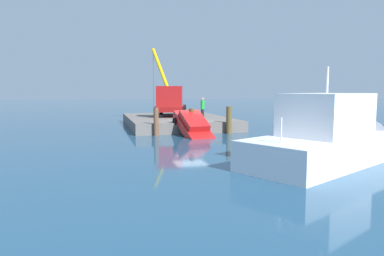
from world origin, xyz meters
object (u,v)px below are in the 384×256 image
(crane_truck, at_px, (170,101))
(salvaged_car, at_px, (194,127))
(dock_worker, at_px, (203,108))
(moored_yacht, at_px, (344,147))

(crane_truck, xyz_separation_m, salvaged_car, (8.26, 0.12, -1.63))
(dock_worker, distance_m, salvaged_car, 6.00)
(crane_truck, distance_m, moored_yacht, 19.22)
(crane_truck, bearing_deg, salvaged_car, 0.86)
(salvaged_car, height_order, moored_yacht, moored_yacht)
(crane_truck, distance_m, salvaged_car, 8.42)
(dock_worker, height_order, salvaged_car, dock_worker)
(crane_truck, height_order, dock_worker, crane_truck)
(salvaged_car, bearing_deg, moored_yacht, 25.94)
(salvaged_car, xyz_separation_m, moored_yacht, (10.19, 4.96, -0.15))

